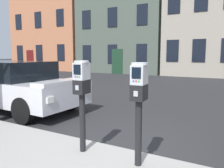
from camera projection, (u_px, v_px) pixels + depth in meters
The scene contains 6 objects.
ground_plane at pixel (116, 161), 3.52m from camera, with size 160.00×160.00×0.00m, color #28282B.
parking_meter_near_kerb at pixel (82, 90), 3.43m from camera, with size 0.23×0.26×1.39m.
parking_meter_twin_adjacent at pixel (139, 96), 2.98m from camera, with size 0.23×0.26×1.38m.
parked_car_red_compact at pixel (12, 84), 6.78m from camera, with size 4.46×1.93×1.42m.
townhouse_brick_corner at pixel (58, 10), 25.77m from camera, with size 8.88×6.02×13.25m.
townhouse_grey_stucco at pixel (128, 7), 21.64m from camera, with size 8.00×6.18×12.18m.
Camera 1 is at (1.60, -2.94, 1.61)m, focal length 36.87 mm.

